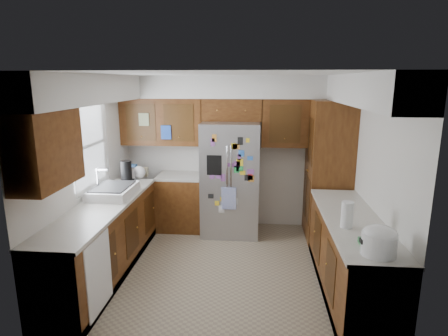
{
  "coord_description": "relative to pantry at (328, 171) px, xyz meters",
  "views": [
    {
      "loc": [
        0.42,
        -4.54,
        2.42
      ],
      "look_at": [
        -0.03,
        0.35,
        1.27
      ],
      "focal_mm": 30.0,
      "sensor_mm": 36.0,
      "label": 1
    }
  ],
  "objects": [
    {
      "name": "rice_cooker",
      "position": [
        -0.0,
        -2.53,
        -0.02
      ],
      "size": [
        0.31,
        0.3,
        0.27
      ],
      "color": "white",
      "rests_on": "right_counter_run"
    },
    {
      "name": "fridge_top_items",
      "position": [
        -1.44,
        0.26,
        1.2
      ],
      "size": [
        0.84,
        0.31,
        0.25
      ],
      "color": "blue",
      "rests_on": "bridge_cabinet"
    },
    {
      "name": "room_shell",
      "position": [
        -1.61,
        -0.79,
        0.75
      ],
      "size": [
        3.64,
        3.24,
        2.52
      ],
      "color": "silver",
      "rests_on": "ground"
    },
    {
      "name": "pantry",
      "position": [
        0.0,
        0.0,
        0.0
      ],
      "size": [
        0.6,
        0.9,
        2.15
      ],
      "primitive_type": "cube",
      "color": "#46220D",
      "rests_on": "ground"
    },
    {
      "name": "sink_assembly",
      "position": [
        -3.0,
        -1.05,
        -0.09
      ],
      "size": [
        0.52,
        0.7,
        0.37
      ],
      "color": "white",
      "rests_on": "left_counter_run"
    },
    {
      "name": "left_counter_clutter",
      "position": [
        -2.98,
        -0.33,
        -0.02
      ],
      "size": [
        0.34,
        0.87,
        0.38
      ],
      "color": "black",
      "rests_on": "left_counter_run"
    },
    {
      "name": "bridge_cabinet",
      "position": [
        -1.5,
        0.28,
        0.9
      ],
      "size": [
        0.96,
        0.34,
        0.35
      ],
      "primitive_type": "cube",
      "color": "#46220D",
      "rests_on": "fridge"
    },
    {
      "name": "left_counter_run",
      "position": [
        -2.86,
        -1.12,
        -0.65
      ],
      "size": [
        1.36,
        3.2,
        0.92
      ],
      "color": "#46220D",
      "rests_on": "ground"
    },
    {
      "name": "paper_towel",
      "position": [
        -0.14,
        -1.91,
        -0.01
      ],
      "size": [
        0.12,
        0.12,
        0.28
      ],
      "primitive_type": "cylinder",
      "color": "white",
      "rests_on": "right_counter_run"
    },
    {
      "name": "floor",
      "position": [
        -1.5,
        -1.15,
        -1.07
      ],
      "size": [
        3.6,
        3.6,
        0.0
      ],
      "primitive_type": "plane",
      "color": "tan",
      "rests_on": "ground"
    },
    {
      "name": "fridge",
      "position": [
        -1.5,
        0.05,
        -0.17
      ],
      "size": [
        0.9,
        0.79,
        1.8
      ],
      "color": "gray",
      "rests_on": "ground"
    },
    {
      "name": "right_counter_run",
      "position": [
        0.0,
        -1.62,
        -0.65
      ],
      "size": [
        0.63,
        2.25,
        0.92
      ],
      "color": "#46220D",
      "rests_on": "ground"
    }
  ]
}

